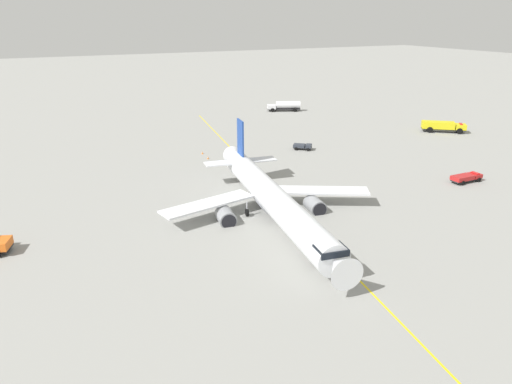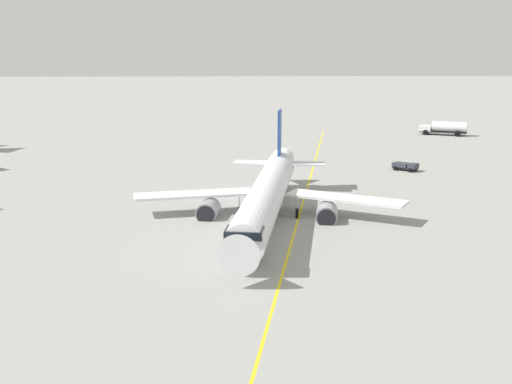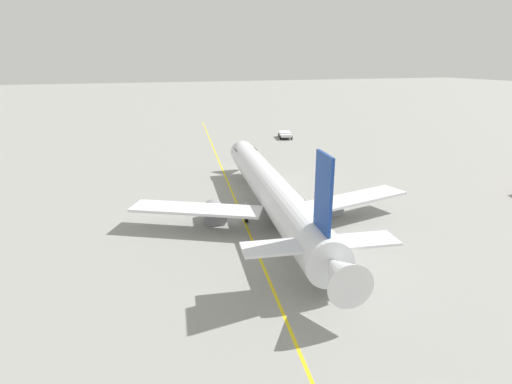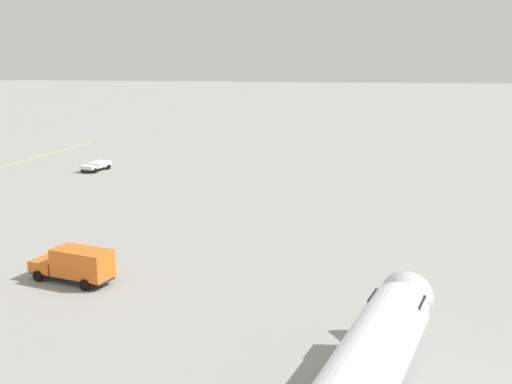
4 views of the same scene
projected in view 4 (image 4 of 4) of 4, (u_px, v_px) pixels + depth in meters
The scene contains 2 objects.
catering_truck_truck at pixel (76, 264), 57.71m from camera, with size 4.89×8.12×3.10m.
pushback_tug_truck at pixel (96, 166), 108.69m from camera, with size 5.88×3.91×1.30m.
Camera 4 is at (57.26, 58.08, 20.60)m, focal length 46.33 mm.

